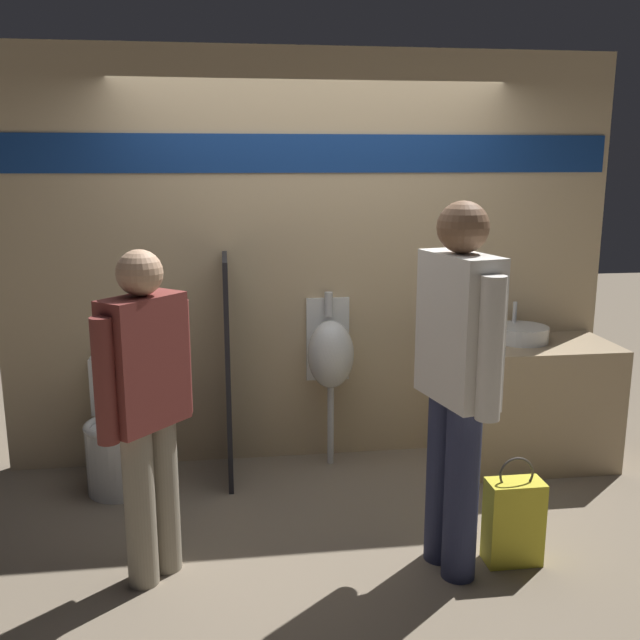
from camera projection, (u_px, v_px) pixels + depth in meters
ground_plane at (324, 491)px, 4.42m from camera, size 16.00×16.00×0.00m
display_wall at (311, 260)px, 4.71m from camera, size 4.03×0.07×2.70m
sink_counter at (528, 403)px, 4.78m from camera, size 1.09×0.60×0.83m
sink_basin at (521, 334)px, 4.73m from camera, size 0.36×0.36×0.24m
cell_phone at (491, 349)px, 4.53m from camera, size 0.07×0.14×0.01m
divider_near_counter at (228, 370)px, 4.48m from camera, size 0.03×0.54×1.43m
urinal_near_counter at (331, 354)px, 4.68m from camera, size 0.30×0.30×1.16m
toilet at (121, 437)px, 4.44m from camera, size 0.42×0.58×0.93m
person_in_vest at (147, 404)px, 3.33m from camera, size 0.41×0.45×1.62m
person_with_lanyard at (457, 375)px, 3.38m from camera, size 0.30×0.62×1.83m
shopping_bag at (514, 521)px, 3.59m from camera, size 0.28×0.15×0.57m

